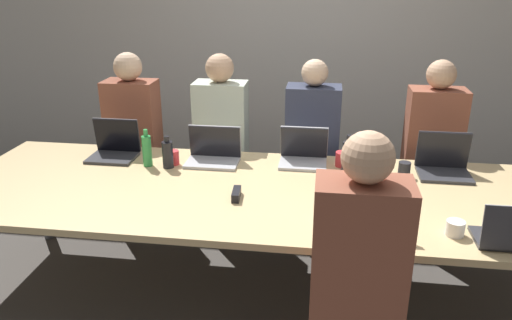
{
  "coord_description": "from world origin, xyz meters",
  "views": [
    {
      "loc": [
        0.25,
        -2.73,
        1.98
      ],
      "look_at": [
        -0.14,
        0.1,
        0.88
      ],
      "focal_mm": 35.0,
      "sensor_mm": 36.0,
      "label": 1
    }
  ],
  "objects_px": {
    "bottle_far_midleft": "(168,154)",
    "laptop_far_midleft": "(214,152)",
    "person_far_midleft": "(222,145)",
    "laptop_far_left": "(115,146)",
    "laptop_far_right": "(444,162)",
    "laptop_far_center": "(303,153)",
    "cup_near_right": "(455,228)",
    "person_far_right": "(430,156)",
    "cup_far_midleft": "(174,157)",
    "cup_far_center": "(342,159)",
    "laptop_near_midright": "(362,214)",
    "person_far_left": "(135,143)",
    "bottle_far_left": "(147,150)",
    "person_near_midright": "(357,288)",
    "cup_far_right": "(404,169)",
    "stapler": "(236,194)",
    "bottle_far_center": "(348,157)",
    "person_far_center": "(311,153)"
  },
  "relations": [
    {
      "from": "laptop_far_center",
      "to": "laptop_far_right",
      "type": "bearing_deg",
      "value": -3.75
    },
    {
      "from": "cup_far_center",
      "to": "bottle_far_center",
      "type": "xyz_separation_m",
      "value": [
        0.03,
        -0.12,
        0.06
      ]
    },
    {
      "from": "laptop_far_left",
      "to": "cup_far_midleft",
      "type": "distance_m",
      "value": 0.46
    },
    {
      "from": "cup_far_midleft",
      "to": "bottle_far_midleft",
      "type": "xyz_separation_m",
      "value": [
        -0.02,
        -0.06,
        0.05
      ]
    },
    {
      "from": "bottle_far_left",
      "to": "person_far_right",
      "type": "relative_size",
      "value": 0.18
    },
    {
      "from": "cup_far_midleft",
      "to": "stapler",
      "type": "bearing_deg",
      "value": -42.21
    },
    {
      "from": "person_far_left",
      "to": "person_far_right",
      "type": "distance_m",
      "value": 2.29
    },
    {
      "from": "cup_far_right",
      "to": "stapler",
      "type": "bearing_deg",
      "value": -155.19
    },
    {
      "from": "cup_far_right",
      "to": "person_near_midright",
      "type": "xyz_separation_m",
      "value": [
        -0.35,
        -1.18,
        -0.1
      ]
    },
    {
      "from": "person_far_midleft",
      "to": "person_far_center",
      "type": "height_order",
      "value": "person_far_midleft"
    },
    {
      "from": "cup_far_right",
      "to": "cup_far_midleft",
      "type": "height_order",
      "value": "same"
    },
    {
      "from": "cup_far_right",
      "to": "cup_far_center",
      "type": "height_order",
      "value": "cup_far_center"
    },
    {
      "from": "laptop_far_left",
      "to": "laptop_far_right",
      "type": "bearing_deg",
      "value": -0.05
    },
    {
      "from": "laptop_far_left",
      "to": "laptop_far_right",
      "type": "relative_size",
      "value": 0.98
    },
    {
      "from": "laptop_far_center",
      "to": "cup_far_center",
      "type": "bearing_deg",
      "value": -4.62
    },
    {
      "from": "cup_near_right",
      "to": "laptop_far_midleft",
      "type": "height_order",
      "value": "laptop_far_midleft"
    },
    {
      "from": "cup_far_midleft",
      "to": "cup_near_right",
      "type": "bearing_deg",
      "value": -23.9
    },
    {
      "from": "cup_far_midleft",
      "to": "laptop_far_center",
      "type": "distance_m",
      "value": 0.88
    },
    {
      "from": "bottle_far_midleft",
      "to": "person_far_center",
      "type": "distance_m",
      "value": 1.12
    },
    {
      "from": "laptop_far_left",
      "to": "cup_far_midleft",
      "type": "height_order",
      "value": "laptop_far_left"
    },
    {
      "from": "laptop_far_right",
      "to": "cup_far_center",
      "type": "distance_m",
      "value": 0.65
    },
    {
      "from": "laptop_far_midleft",
      "to": "person_far_midleft",
      "type": "height_order",
      "value": "person_far_midleft"
    },
    {
      "from": "cup_far_center",
      "to": "laptop_near_midright",
      "type": "relative_size",
      "value": 0.29
    },
    {
      "from": "cup_far_right",
      "to": "bottle_far_left",
      "type": "bearing_deg",
      "value": -178.47
    },
    {
      "from": "laptop_far_left",
      "to": "laptop_far_center",
      "type": "xyz_separation_m",
      "value": [
        1.33,
        0.06,
        -0.0
      ]
    },
    {
      "from": "bottle_far_midleft",
      "to": "laptop_far_midleft",
      "type": "bearing_deg",
      "value": 27.71
    },
    {
      "from": "cup_far_midleft",
      "to": "stapler",
      "type": "height_order",
      "value": "cup_far_midleft"
    },
    {
      "from": "person_far_midleft",
      "to": "bottle_far_midleft",
      "type": "xyz_separation_m",
      "value": [
        -0.23,
        -0.63,
        0.15
      ]
    },
    {
      "from": "laptop_far_midleft",
      "to": "bottle_far_midleft",
      "type": "distance_m",
      "value": 0.32
    },
    {
      "from": "cup_far_right",
      "to": "bottle_far_midleft",
      "type": "bearing_deg",
      "value": -177.84
    },
    {
      "from": "laptop_far_right",
      "to": "laptop_far_center",
      "type": "height_order",
      "value": "laptop_far_right"
    },
    {
      "from": "person_far_midleft",
      "to": "person_near_midright",
      "type": "height_order",
      "value": "same"
    },
    {
      "from": "cup_near_right",
      "to": "stapler",
      "type": "bearing_deg",
      "value": 166.71
    },
    {
      "from": "person_far_left",
      "to": "laptop_far_right",
      "type": "relative_size",
      "value": 4.17
    },
    {
      "from": "bottle_far_left",
      "to": "laptop_far_center",
      "type": "xyz_separation_m",
      "value": [
        1.04,
        0.2,
        -0.04
      ]
    },
    {
      "from": "person_far_midleft",
      "to": "bottle_far_midleft",
      "type": "height_order",
      "value": "person_far_midleft"
    },
    {
      "from": "cup_far_right",
      "to": "cup_far_midleft",
      "type": "relative_size",
      "value": 0.99
    },
    {
      "from": "laptop_far_center",
      "to": "cup_far_center",
      "type": "distance_m",
      "value": 0.26
    },
    {
      "from": "cup_far_midleft",
      "to": "laptop_far_center",
      "type": "xyz_separation_m",
      "value": [
        0.87,
        0.15,
        0.02
      ]
    },
    {
      "from": "person_far_midleft",
      "to": "cup_far_center",
      "type": "height_order",
      "value": "person_far_midleft"
    },
    {
      "from": "cup_far_midleft",
      "to": "laptop_near_midright",
      "type": "distance_m",
      "value": 1.41
    },
    {
      "from": "laptop_far_left",
      "to": "bottle_far_center",
      "type": "height_order",
      "value": "laptop_far_left"
    },
    {
      "from": "cup_near_right",
      "to": "person_far_right",
      "type": "relative_size",
      "value": 0.07
    },
    {
      "from": "laptop_far_right",
      "to": "cup_far_midleft",
      "type": "distance_m",
      "value": 1.78
    },
    {
      "from": "laptop_far_midleft",
      "to": "person_near_midright",
      "type": "distance_m",
      "value": 1.57
    },
    {
      "from": "laptop_far_center",
      "to": "person_near_midright",
      "type": "height_order",
      "value": "person_near_midright"
    },
    {
      "from": "laptop_far_right",
      "to": "person_near_midright",
      "type": "height_order",
      "value": "person_near_midright"
    },
    {
      "from": "cup_far_center",
      "to": "bottle_far_center",
      "type": "bearing_deg",
      "value": -75.11
    },
    {
      "from": "person_far_right",
      "to": "person_far_midleft",
      "type": "height_order",
      "value": "person_far_midleft"
    },
    {
      "from": "person_far_left",
      "to": "laptop_far_center",
      "type": "distance_m",
      "value": 1.42
    }
  ]
}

